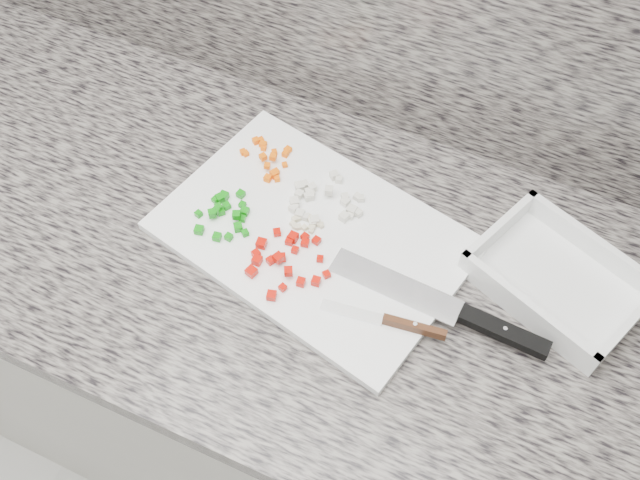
{
  "coord_description": "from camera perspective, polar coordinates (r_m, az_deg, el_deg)",
  "views": [
    {
      "loc": [
        0.36,
        0.92,
        1.8
      ],
      "look_at": [
        0.12,
        1.45,
        0.93
      ],
      "focal_mm": 40.0,
      "sensor_mm": 36.0,
      "label": 1
    }
  ],
  "objects": [
    {
      "name": "garlic_pile",
      "position": [
        1.08,
        -1.07,
        1.25
      ],
      "size": [
        0.05,
        0.05,
        0.01
      ],
      "color": "beige",
      "rests_on": "cutting_board"
    },
    {
      "name": "carrot_pile",
      "position": [
        1.16,
        -4.14,
        6.53
      ],
      "size": [
        0.09,
        0.08,
        0.02
      ],
      "color": "#F66105",
      "rests_on": "cutting_board"
    },
    {
      "name": "green_pepper_pile",
      "position": [
        1.09,
        -7.62,
        2.13
      ],
      "size": [
        0.09,
        0.1,
        0.02
      ],
      "color": "#0B800B",
      "rests_on": "cutting_board"
    },
    {
      "name": "tray",
      "position": [
        1.08,
        18.45,
        -3.11
      ],
      "size": [
        0.28,
        0.24,
        0.05
      ],
      "rotation": [
        0.0,
        0.0,
        -0.38
      ],
      "color": "white",
      "rests_on": "countertop"
    },
    {
      "name": "chef_knife",
      "position": [
        1.01,
        11.55,
        -5.94
      ],
      "size": [
        0.33,
        0.06,
        0.02
      ],
      "rotation": [
        0.0,
        0.0,
        -0.06
      ],
      "color": "silver",
      "rests_on": "cutting_board"
    },
    {
      "name": "countertop",
      "position": [
        1.12,
        -5.93,
        0.25
      ],
      "size": [
        3.96,
        0.64,
        0.04
      ],
      "primitive_type": "cube",
      "color": "slate",
      "rests_on": "cabinet"
    },
    {
      "name": "onion_pile",
      "position": [
        1.1,
        0.06,
        3.2
      ],
      "size": [
        0.12,
        0.11,
        0.02
      ],
      "color": "silver",
      "rests_on": "cutting_board"
    },
    {
      "name": "red_pepper_pile",
      "position": [
        1.04,
        -2.96,
        -1.53
      ],
      "size": [
        0.12,
        0.13,
        0.02
      ],
      "color": "#BD0D02",
      "rests_on": "cutting_board"
    },
    {
      "name": "cabinet",
      "position": [
        1.51,
        -4.44,
        -9.37
      ],
      "size": [
        3.92,
        0.62,
        0.86
      ],
      "primitive_type": "cube",
      "color": "silver",
      "rests_on": "ground"
    },
    {
      "name": "cutting_board",
      "position": [
        1.08,
        -0.53,
        0.35
      ],
      "size": [
        0.5,
        0.39,
        0.01
      ],
      "primitive_type": "cube",
      "rotation": [
        0.0,
        0.0,
        -0.23
      ],
      "color": "white",
      "rests_on": "countertop"
    },
    {
      "name": "paring_knife",
      "position": [
        0.99,
        6.28,
        -6.64
      ],
      "size": [
        0.18,
        0.04,
        0.02
      ],
      "rotation": [
        0.0,
        0.0,
        0.12
      ],
      "color": "silver",
      "rests_on": "cutting_board"
    }
  ]
}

